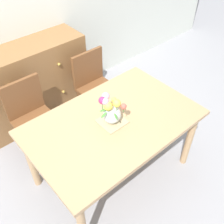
# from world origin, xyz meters

# --- Properties ---
(ground_plane) EXTENTS (12.00, 12.00, 0.00)m
(ground_plane) POSITION_xyz_m (0.00, 0.00, 0.00)
(ground_plane) COLOR #939399
(dining_table) EXTENTS (1.53, 0.98, 0.78)m
(dining_table) POSITION_xyz_m (0.00, 0.00, 0.68)
(dining_table) COLOR tan
(dining_table) RESTS_ON ground_plane
(chair_left) EXTENTS (0.42, 0.42, 0.90)m
(chair_left) POSITION_xyz_m (-0.42, 0.83, 0.52)
(chair_left) COLOR brown
(chair_left) RESTS_ON ground_plane
(chair_right) EXTENTS (0.42, 0.42, 0.90)m
(chair_right) POSITION_xyz_m (0.42, 0.83, 0.52)
(chair_right) COLOR brown
(chair_right) RESTS_ON ground_plane
(dresser) EXTENTS (1.40, 0.47, 1.00)m
(dresser) POSITION_xyz_m (-0.17, 1.33, 0.50)
(dresser) COLOR olive
(dresser) RESTS_ON ground_plane
(placemat) EXTENTS (0.22, 0.22, 0.01)m
(placemat) POSITION_xyz_m (-0.02, -0.00, 0.78)
(placemat) COLOR tan
(placemat) RESTS_ON dining_table
(flower_vase) EXTENTS (0.22, 0.26, 0.27)m
(flower_vase) POSITION_xyz_m (-0.02, 0.00, 0.91)
(flower_vase) COLOR silver
(flower_vase) RESTS_ON placemat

